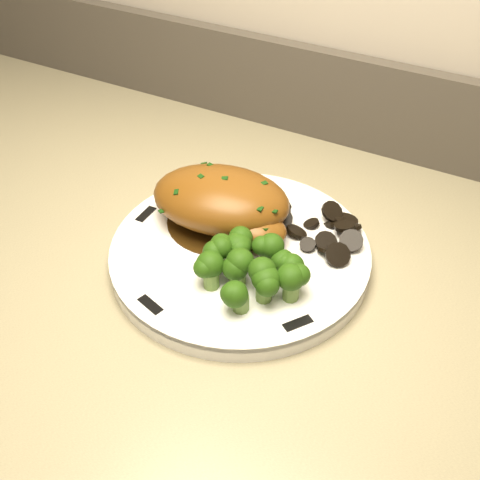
% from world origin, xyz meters
% --- Properties ---
extents(plate, '(0.32, 0.32, 0.02)m').
position_xyz_m(plate, '(-0.21, 1.71, 0.87)').
color(plate, white).
rests_on(plate, counter).
extents(rim_accent_0, '(0.02, 0.03, 0.00)m').
position_xyz_m(rim_accent_0, '(-0.11, 1.78, 0.88)').
color(rim_accent_0, black).
rests_on(rim_accent_0, plate).
extents(rim_accent_1, '(0.03, 0.02, 0.00)m').
position_xyz_m(rim_accent_1, '(-0.24, 1.83, 0.88)').
color(rim_accent_1, black).
rests_on(rim_accent_1, plate).
extents(rim_accent_2, '(0.01, 0.03, 0.00)m').
position_xyz_m(rim_accent_2, '(-0.32, 1.71, 0.88)').
color(rim_accent_2, black).
rests_on(rim_accent_2, plate).
extents(rim_accent_3, '(0.03, 0.02, 0.00)m').
position_xyz_m(rim_accent_3, '(-0.24, 1.60, 0.88)').
color(rim_accent_3, black).
rests_on(rim_accent_3, plate).
extents(rim_accent_4, '(0.02, 0.03, 0.00)m').
position_xyz_m(rim_accent_4, '(-0.11, 1.65, 0.88)').
color(rim_accent_4, black).
rests_on(rim_accent_4, plate).
extents(gravy_pool, '(0.12, 0.12, 0.00)m').
position_xyz_m(gravy_pool, '(-0.25, 1.74, 0.88)').
color(gravy_pool, '#311D08').
rests_on(gravy_pool, plate).
extents(chicken_breast, '(0.17, 0.13, 0.06)m').
position_xyz_m(chicken_breast, '(-0.24, 1.74, 0.91)').
color(chicken_breast, brown).
rests_on(chicken_breast, plate).
extents(mushroom_pile, '(0.10, 0.07, 0.03)m').
position_xyz_m(mushroom_pile, '(-0.15, 1.77, 0.89)').
color(mushroom_pile, black).
rests_on(mushroom_pile, plate).
extents(broccoli_florets, '(0.10, 0.09, 0.04)m').
position_xyz_m(broccoli_florets, '(-0.17, 1.67, 0.90)').
color(broccoli_florets, olive).
rests_on(broccoli_florets, plate).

